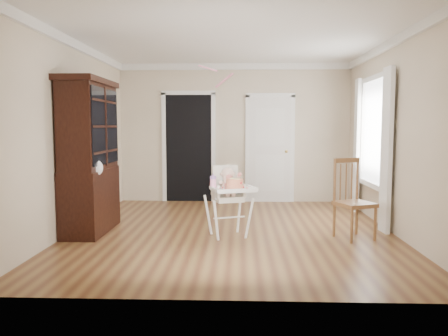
{
  "coord_description": "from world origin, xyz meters",
  "views": [
    {
      "loc": [
        0.12,
        -6.11,
        1.48
      ],
      "look_at": [
        -0.09,
        -0.39,
        0.94
      ],
      "focal_mm": 35.0,
      "sensor_mm": 36.0,
      "label": 1
    }
  ],
  "objects_px": {
    "high_chair": "(228,192)",
    "cake": "(235,184)",
    "dining_chair": "(353,201)",
    "sippy_cup": "(213,182)",
    "china_cabinet": "(90,156)"
  },
  "relations": [
    {
      "from": "high_chair",
      "to": "china_cabinet",
      "type": "xyz_separation_m",
      "value": [
        -1.95,
        0.2,
        0.47
      ]
    },
    {
      "from": "high_chair",
      "to": "sippy_cup",
      "type": "xyz_separation_m",
      "value": [
        -0.2,
        -0.15,
        0.16
      ]
    },
    {
      "from": "high_chair",
      "to": "dining_chair",
      "type": "xyz_separation_m",
      "value": [
        1.66,
        -0.03,
        -0.11
      ]
    },
    {
      "from": "sippy_cup",
      "to": "china_cabinet",
      "type": "relative_size",
      "value": 0.09
    },
    {
      "from": "high_chair",
      "to": "cake",
      "type": "distance_m",
      "value": 0.27
    },
    {
      "from": "china_cabinet",
      "to": "sippy_cup",
      "type": "bearing_deg",
      "value": -11.3
    },
    {
      "from": "cake",
      "to": "dining_chair",
      "type": "bearing_deg",
      "value": 6.65
    },
    {
      "from": "cake",
      "to": "sippy_cup",
      "type": "xyz_separation_m",
      "value": [
        -0.28,
        0.07,
        0.02
      ]
    },
    {
      "from": "sippy_cup",
      "to": "china_cabinet",
      "type": "xyz_separation_m",
      "value": [
        -1.75,
        0.35,
        0.31
      ]
    },
    {
      "from": "high_chair",
      "to": "china_cabinet",
      "type": "bearing_deg",
      "value": 155.12
    },
    {
      "from": "china_cabinet",
      "to": "dining_chair",
      "type": "bearing_deg",
      "value": -3.71
    },
    {
      "from": "cake",
      "to": "high_chair",
      "type": "bearing_deg",
      "value": 111.94
    },
    {
      "from": "high_chair",
      "to": "dining_chair",
      "type": "distance_m",
      "value": 1.66
    },
    {
      "from": "cake",
      "to": "china_cabinet",
      "type": "bearing_deg",
      "value": 168.42
    },
    {
      "from": "sippy_cup",
      "to": "dining_chair",
      "type": "bearing_deg",
      "value": 3.59
    }
  ]
}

